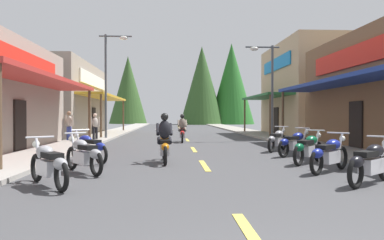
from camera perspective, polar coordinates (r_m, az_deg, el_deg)
ground at (r=25.68m, az=-1.05°, el=-2.73°), size 9.15×76.54×0.10m
sidewalk_left at (r=26.09m, az=-13.81°, el=-2.46°), size 2.38×76.54×0.12m
sidewalk_right at (r=26.53m, az=11.50°, el=-2.40°), size 2.38×76.54×0.12m
centerline_dashes at (r=28.76m, az=-1.29°, el=-2.25°), size 0.16×50.78×0.01m
storefront_left_far at (r=30.47m, az=-20.54°, el=2.89°), size 8.02×12.70×5.34m
storefront_right_far at (r=29.80m, az=18.81°, el=4.38°), size 8.30×9.57×6.84m
streetlamp_left at (r=23.55m, az=-12.38°, el=7.21°), size 1.99×0.30×6.45m
streetlamp_right at (r=22.44m, az=11.42°, el=6.32°), size 1.99×0.30×5.60m
motorcycle_parked_right_0 at (r=8.95m, az=25.64°, el=-5.81°), size 1.73×1.42×1.04m
motorcycle_parked_right_1 at (r=10.43m, az=20.27°, el=-4.87°), size 1.66×1.51×1.04m
motorcycle_parked_right_2 at (r=12.06m, az=17.38°, el=-4.10°), size 1.54×1.63×1.04m
motorcycle_parked_right_3 at (r=14.15m, az=15.44°, el=-3.39°), size 1.71×1.44×1.04m
motorcycle_parked_right_4 at (r=15.84m, az=12.92°, el=-2.94°), size 1.32×1.80×1.04m
motorcycle_parked_left_0 at (r=8.36m, az=-21.10°, el=-6.25°), size 1.35×1.78×1.04m
motorcycle_parked_left_1 at (r=10.06m, az=-16.21°, el=-5.06°), size 1.36×1.78×1.04m
motorcycle_parked_left_2 at (r=12.18m, az=-15.49°, el=-4.05°), size 1.51×1.66×1.04m
rider_cruising_lead at (r=11.77m, az=-4.23°, el=-3.38°), size 0.60×2.14×1.57m
rider_cruising_trailing at (r=20.76m, az=-1.50°, el=-1.60°), size 0.60×2.14×1.57m
pedestrian_by_shop at (r=22.24m, az=-14.61°, el=-0.76°), size 0.46×0.43×1.61m
pedestrian_browsing at (r=21.78m, az=-18.29°, el=-0.60°), size 0.52×0.39×1.73m
treeline_backdrop at (r=64.25m, az=0.58°, el=5.01°), size 25.37×12.95×13.84m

